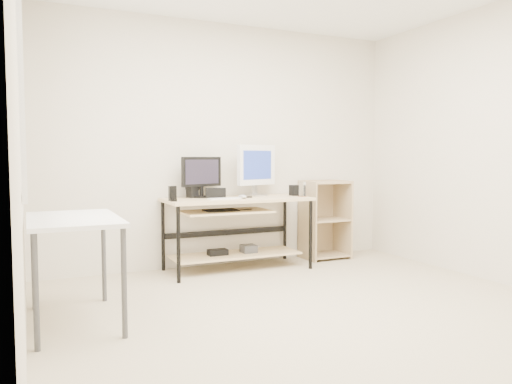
{
  "coord_description": "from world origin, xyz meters",
  "views": [
    {
      "loc": [
        -1.97,
        -3.08,
        1.17
      ],
      "look_at": [
        0.05,
        1.3,
        0.83
      ],
      "focal_mm": 35.0,
      "sensor_mm": 36.0,
      "label": 1
    }
  ],
  "objects": [
    {
      "name": "room",
      "position": [
        -0.14,
        0.04,
        1.32
      ],
      "size": [
        4.01,
        4.01,
        2.62
      ],
      "color": "#C5B597",
      "rests_on": "ground"
    },
    {
      "name": "desk",
      "position": [
        -0.03,
        1.66,
        0.54
      ],
      "size": [
        1.5,
        0.65,
        0.75
      ],
      "color": "beige",
      "rests_on": "ground"
    },
    {
      "name": "side_table",
      "position": [
        -1.68,
        0.6,
        0.67
      ],
      "size": [
        0.6,
        1.0,
        0.75
      ],
      "color": "white",
      "rests_on": "ground"
    },
    {
      "name": "shelf_unit",
      "position": [
        1.15,
        1.82,
        0.45
      ],
      "size": [
        0.5,
        0.4,
        0.9
      ],
      "color": "tan",
      "rests_on": "ground"
    },
    {
      "name": "black_monitor",
      "position": [
        -0.32,
        1.84,
        0.99
      ],
      "size": [
        0.46,
        0.19,
        0.42
      ],
      "rotation": [
        0.0,
        0.0,
        0.27
      ],
      "color": "black",
      "rests_on": "desk"
    },
    {
      "name": "white_imac",
      "position": [
        0.29,
        1.82,
        1.07
      ],
      "size": [
        0.51,
        0.22,
        0.55
      ],
      "rotation": [
        0.0,
        0.0,
        0.33
      ],
      "color": "silver",
      "rests_on": "desk"
    },
    {
      "name": "keyboard",
      "position": [
        -0.16,
        1.56,
        0.76
      ],
      "size": [
        0.38,
        0.13,
        0.01
      ],
      "primitive_type": "cube",
      "rotation": [
        0.0,
        0.0,
        0.08
      ],
      "color": "white",
      "rests_on": "desk"
    },
    {
      "name": "mouse",
      "position": [
        0.01,
        1.54,
        0.77
      ],
      "size": [
        0.08,
        0.12,
        0.04
      ],
      "primitive_type": "ellipsoid",
      "rotation": [
        0.0,
        0.0,
        0.05
      ],
      "color": "#B2B2B7",
      "rests_on": "desk"
    },
    {
      "name": "center_speaker",
      "position": [
        -0.2,
        1.74,
        0.8
      ],
      "size": [
        0.22,
        0.14,
        0.1
      ],
      "primitive_type": "cube",
      "rotation": [
        0.0,
        0.0,
        -0.28
      ],
      "color": "black",
      "rests_on": "desk"
    },
    {
      "name": "speaker_left",
      "position": [
        -0.42,
        1.87,
        0.86
      ],
      "size": [
        0.13,
        0.13,
        0.21
      ],
      "rotation": [
        0.0,
        0.0,
        0.35
      ],
      "color": "black",
      "rests_on": "desk"
    },
    {
      "name": "speaker_right",
      "position": [
        0.69,
        1.68,
        0.81
      ],
      "size": [
        0.1,
        0.1,
        0.12
      ],
      "primitive_type": "cube",
      "rotation": [
        0.0,
        0.0,
        0.08
      ],
      "color": "black",
      "rests_on": "desk"
    },
    {
      "name": "audio_controller",
      "position": [
        -0.7,
        1.61,
        0.82
      ],
      "size": [
        0.07,
        0.05,
        0.14
      ],
      "primitive_type": "cube",
      "rotation": [
        0.0,
        0.0,
        0.04
      ],
      "color": "black",
      "rests_on": "desk"
    },
    {
      "name": "volume_puck",
      "position": [
        -0.71,
        1.52,
        0.76
      ],
      "size": [
        0.08,
        0.08,
        0.03
      ],
      "primitive_type": "cylinder",
      "rotation": [
        0.0,
        0.0,
        0.43
      ],
      "color": "black",
      "rests_on": "desk"
    },
    {
      "name": "smartphone",
      "position": [
        0.14,
        1.67,
        0.75
      ],
      "size": [
        0.1,
        0.13,
        0.01
      ],
      "primitive_type": "cube",
      "rotation": [
        0.0,
        0.0,
        -0.36
      ],
      "color": "black",
      "rests_on": "desk"
    },
    {
      "name": "coaster",
      "position": [
        0.69,
        1.51,
        0.75
      ],
      "size": [
        0.12,
        0.12,
        0.01
      ],
      "primitive_type": "cylinder",
      "rotation": [
        0.0,
        0.0,
        -0.31
      ],
      "color": "#9E6C47",
      "rests_on": "desk"
    },
    {
      "name": "drinking_glass",
      "position": [
        0.69,
        1.51,
        0.83
      ],
      "size": [
        0.1,
        0.1,
        0.15
      ],
      "primitive_type": "cylinder",
      "rotation": [
        0.0,
        0.0,
        -0.31
      ],
      "color": "white",
      "rests_on": "coaster"
    }
  ]
}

